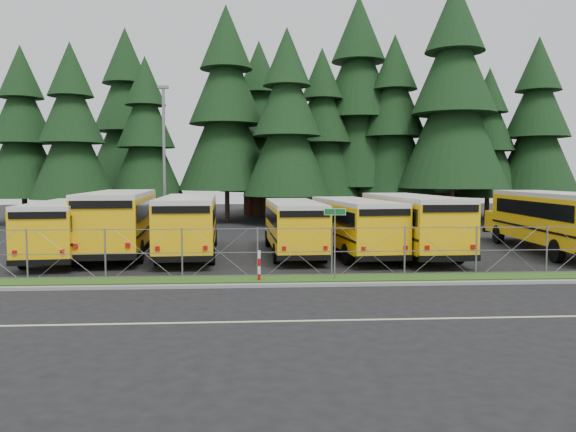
% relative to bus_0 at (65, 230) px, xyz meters
% --- Properties ---
extents(ground, '(120.00, 120.00, 0.00)m').
position_rel_bus_0_xyz_m(ground, '(13.41, -4.84, -1.41)').
color(ground, black).
rests_on(ground, ground).
extents(curb, '(50.00, 0.25, 0.12)m').
position_rel_bus_0_xyz_m(curb, '(13.41, -7.94, -1.35)').
color(curb, gray).
rests_on(curb, ground).
extents(grass_verge, '(50.00, 1.40, 0.06)m').
position_rel_bus_0_xyz_m(grass_verge, '(13.41, -6.54, -1.38)').
color(grass_verge, '#224714').
rests_on(grass_verge, ground).
extents(road_lane_line, '(50.00, 0.12, 0.01)m').
position_rel_bus_0_xyz_m(road_lane_line, '(13.41, -12.84, -1.40)').
color(road_lane_line, beige).
rests_on(road_lane_line, ground).
extents(chainlink_fence, '(44.00, 0.10, 2.00)m').
position_rel_bus_0_xyz_m(chainlink_fence, '(13.41, -5.84, -0.41)').
color(chainlink_fence, gray).
rests_on(chainlink_fence, ground).
extents(brick_building, '(22.00, 10.00, 6.00)m').
position_rel_bus_0_xyz_m(brick_building, '(19.41, 35.16, 1.59)').
color(brick_building, brown).
rests_on(brick_building, ground).
extents(bus_0, '(3.62, 10.93, 2.81)m').
position_rel_bus_0_xyz_m(bus_0, '(0.00, 0.00, 0.00)').
color(bus_0, '#FFBB08').
rests_on(bus_0, ground).
extents(bus_1, '(3.97, 12.64, 3.26)m').
position_rel_bus_0_xyz_m(bus_1, '(2.37, 1.50, 0.22)').
color(bus_1, '#FFBB08').
rests_on(bus_1, ground).
extents(bus_2, '(3.28, 11.67, 3.03)m').
position_rel_bus_0_xyz_m(bus_2, '(5.98, 0.69, 0.11)').
color(bus_2, '#FFBB08').
rests_on(bus_2, ground).
extents(bus_4, '(2.80, 10.63, 2.77)m').
position_rel_bus_0_xyz_m(bus_4, '(11.33, 0.62, -0.02)').
color(bus_4, '#FFBB08').
rests_on(bus_4, ground).
extents(bus_5, '(3.62, 11.13, 2.87)m').
position_rel_bus_0_xyz_m(bus_5, '(14.36, 0.26, 0.03)').
color(bus_5, '#FFBB08').
rests_on(bus_5, ground).
extents(bus_6, '(3.32, 11.84, 3.07)m').
position_rel_bus_0_xyz_m(bus_6, '(17.27, 0.18, 0.13)').
color(bus_6, '#FFBB08').
rests_on(bus_6, ground).
extents(bus_east, '(3.83, 12.46, 3.22)m').
position_rel_bus_0_xyz_m(bus_east, '(24.99, 0.42, 0.20)').
color(bus_east, '#FFBB08').
rests_on(bus_east, ground).
extents(street_sign, '(0.83, 0.55, 2.81)m').
position_rel_bus_0_xyz_m(street_sign, '(12.37, -6.85, 0.63)').
color(street_sign, gray).
rests_on(street_sign, ground).
extents(striped_bollard, '(0.11, 0.11, 1.20)m').
position_rel_bus_0_xyz_m(striped_bollard, '(9.45, -6.86, -0.81)').
color(striped_bollard, '#B20C0C').
rests_on(striped_bollard, ground).
extents(light_standard, '(0.70, 0.35, 10.14)m').
position_rel_bus_0_xyz_m(light_standard, '(3.28, 10.54, 4.10)').
color(light_standard, gray).
rests_on(light_standard, ground).
extents(conifer_0, '(6.87, 6.87, 15.20)m').
position_rel_bus_0_xyz_m(conifer_0, '(-10.32, 21.45, 6.19)').
color(conifer_0, black).
rests_on(conifer_0, ground).
extents(conifer_1, '(6.78, 6.78, 14.99)m').
position_rel_bus_0_xyz_m(conifer_1, '(-5.45, 19.07, 6.09)').
color(conifer_1, black).
rests_on(conifer_1, ground).
extents(conifer_2, '(6.59, 6.59, 14.57)m').
position_rel_bus_0_xyz_m(conifer_2, '(-0.04, 22.18, 5.88)').
color(conifer_2, black).
rests_on(conifer_2, ground).
extents(conifer_3, '(8.71, 8.71, 19.26)m').
position_rel_bus_0_xyz_m(conifer_3, '(7.01, 22.72, 8.22)').
color(conifer_3, black).
rests_on(conifer_3, ground).
extents(conifer_4, '(7.42, 7.42, 16.41)m').
position_rel_bus_0_xyz_m(conifer_4, '(12.18, 18.96, 6.80)').
color(conifer_4, black).
rests_on(conifer_4, ground).
extents(conifer_5, '(7.13, 7.13, 15.76)m').
position_rel_bus_0_xyz_m(conifer_5, '(15.67, 23.28, 6.47)').
color(conifer_5, black).
rests_on(conifer_5, ground).
extents(conifer_6, '(7.69, 7.69, 17.01)m').
position_rel_bus_0_xyz_m(conifer_6, '(22.35, 23.08, 7.10)').
color(conifer_6, black).
rests_on(conifer_6, ground).
extents(conifer_7, '(9.36, 9.36, 20.69)m').
position_rel_bus_0_xyz_m(conifer_7, '(26.46, 19.12, 8.94)').
color(conifer_7, black).
rests_on(conifer_7, ground).
extents(conifer_8, '(6.45, 6.45, 14.26)m').
position_rel_bus_0_xyz_m(conifer_8, '(31.58, 23.73, 5.73)').
color(conifer_8, black).
rests_on(conifer_8, ground).
extents(conifer_9, '(7.70, 7.70, 17.03)m').
position_rel_bus_0_xyz_m(conifer_9, '(35.89, 22.98, 7.11)').
color(conifer_9, black).
rests_on(conifer_9, ground).
extents(conifer_10, '(8.57, 8.57, 18.95)m').
position_rel_bus_0_xyz_m(conifer_10, '(-3.36, 29.87, 8.07)').
color(conifer_10, black).
rests_on(conifer_10, ground).
extents(conifer_11, '(7.89, 7.89, 17.44)m').
position_rel_bus_0_xyz_m(conifer_11, '(10.01, 28.06, 7.31)').
color(conifer_11, black).
rests_on(conifer_11, ground).
extents(conifer_12, '(9.55, 9.55, 21.12)m').
position_rel_bus_0_xyz_m(conifer_12, '(19.38, 25.19, 9.15)').
color(conifer_12, black).
rests_on(conifer_12, ground).
extents(conifer_13, '(7.59, 7.59, 16.79)m').
position_rel_bus_0_xyz_m(conifer_13, '(29.83, 26.74, 6.99)').
color(conifer_13, black).
rests_on(conifer_13, ground).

